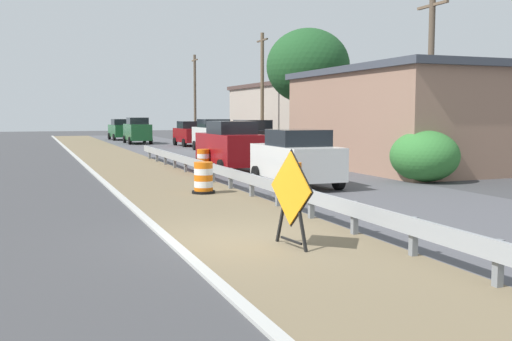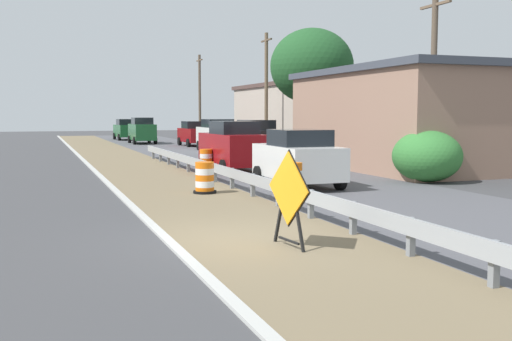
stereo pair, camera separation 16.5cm
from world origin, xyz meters
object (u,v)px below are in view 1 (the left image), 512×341
Objects in this scene: car_distant_a at (190,134)px; utility_pole_mid at (262,90)px; traffic_barrel_nearest at (293,184)px; car_trailing_far_lane at (137,131)px; car_lead_near_lane at (121,130)px; traffic_barrel_mid at (203,162)px; warning_sign_diamond at (291,193)px; car_trailing_near_lane at (254,139)px; car_distant_b at (296,158)px; utility_pole_far at (195,96)px; utility_pole_near at (430,82)px; car_lead_far_lane at (230,146)px; traffic_barrel_close at (203,179)px; car_mid_far_lane at (214,135)px.

car_distant_a is 8.94m from utility_pole_mid.
traffic_barrel_nearest is 35.26m from car_trailing_far_lane.
traffic_barrel_mid is at bearing 175.64° from car_lead_near_lane.
car_lead_near_lane reaches higher than traffic_barrel_nearest.
car_trailing_near_lane reaches higher than warning_sign_diamond.
utility_pole_mid is at bearing 19.37° from car_distant_a.
utility_pole_far is (5.97, 35.29, 3.15)m from car_distant_b.
utility_pole_near is at bearing -168.54° from car_trailing_far_lane.
warning_sign_diamond is at bearing 174.69° from car_trailing_far_lane.
car_lead_far_lane is 29.97m from utility_pole_far.
utility_pole_mid is (6.30, 19.11, 3.14)m from car_distant_b.
utility_pole_mid is at bearing -88.85° from utility_pole_far.
traffic_barrel_close is 0.22× the size of car_lead_far_lane.
car_lead_far_lane is (-3.69, -6.84, 0.01)m from car_trailing_near_lane.
car_distant_a is 26.43m from utility_pole_near.
utility_pole_far is (2.62, 22.30, 3.05)m from car_trailing_near_lane.
car_lead_far_lane is (3.72, 14.66, 0.07)m from warning_sign_diamond.
warning_sign_diamond is at bearing -102.90° from utility_pole_far.
traffic_barrel_nearest is 1.14× the size of traffic_barrel_mid.
utility_pole_mid is (3.15, -0.92, 3.05)m from car_mid_far_lane.
car_trailing_far_lane reaches higher than traffic_barrel_close.
utility_pole_mid reaches higher than utility_pole_near.
car_lead_far_lane reaches higher than traffic_barrel_mid.
utility_pole_far is (10.03, 43.80, 3.11)m from warning_sign_diamond.
car_trailing_far_lane reaches higher than warning_sign_diamond.
car_mid_far_lane is at bearing -2.91° from car_distant_a.
traffic_barrel_mid is at bearing -104.53° from utility_pole_far.
traffic_barrel_close is 1.01× the size of traffic_barrel_mid.
car_lead_far_lane is at bearing -13.64° from car_mid_far_lane.
traffic_barrel_mid is 0.12× the size of utility_pole_far.
utility_pole_near reaches higher than car_lead_near_lane.
utility_pole_far is at bearing 78.89° from traffic_barrel_nearest.
car_mid_far_lane is 6.88m from car_distant_a.
car_lead_far_lane reaches higher than car_mid_far_lane.
car_mid_far_lane is at bearing -15.61° from car_lead_far_lane.
traffic_barrel_close is 10.25m from utility_pole_near.
utility_pole_far is (5.96, 3.23, 3.04)m from car_trailing_far_lane.
car_mid_far_lane is 15.81m from utility_pole_far.
utility_pole_far is at bearing 169.96° from car_mid_far_lane.
car_lead_far_lane is (-0.11, -33.67, 0.09)m from car_lead_near_lane.
car_mid_far_lane is 1.16× the size of car_distant_a.
utility_pole_far is at bearing 75.20° from traffic_barrel_close.
car_distant_b is at bearing -172.73° from utility_pole_near.
car_lead_far_lane reaches higher than car_distant_a.
utility_pole_near is at bearing 4.53° from car_distant_a.
warning_sign_diamond is 5.92m from traffic_barrel_nearest.
car_mid_far_lane is 0.60× the size of utility_pole_mid.
car_trailing_far_lane reaches higher than car_lead_near_lane.
car_mid_far_lane reaches higher than traffic_barrel_close.
car_distant_a is (3.64, 20.77, -0.13)m from car_lead_far_lane.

